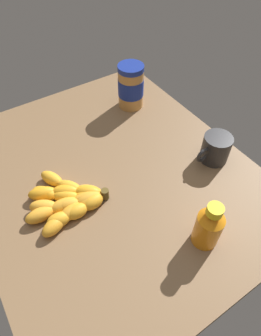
% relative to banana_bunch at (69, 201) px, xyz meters
% --- Properties ---
extents(ground_plane, '(0.90, 0.74, 0.03)m').
position_rel_banana_bunch_xyz_m(ground_plane, '(0.04, -0.15, -0.03)').
color(ground_plane, brown).
extents(banana_bunch, '(0.21, 0.22, 0.04)m').
position_rel_banana_bunch_xyz_m(banana_bunch, '(0.00, 0.00, 0.00)').
color(banana_bunch, gold).
rests_on(banana_bunch, ground_plane).
extents(peanut_butter_jar, '(0.09, 0.09, 0.15)m').
position_rel_banana_bunch_xyz_m(peanut_butter_jar, '(0.27, -0.37, 0.06)').
color(peanut_butter_jar, '#BF8442').
rests_on(peanut_butter_jar, ground_plane).
extents(honey_bottle, '(0.06, 0.06, 0.14)m').
position_rel_banana_bunch_xyz_m(honey_bottle, '(-0.27, -0.23, 0.04)').
color(honey_bottle, orange).
rests_on(honey_bottle, ground_plane).
extents(coffee_mug, '(0.08, 0.12, 0.08)m').
position_rel_banana_bunch_xyz_m(coffee_mug, '(-0.08, -0.43, 0.02)').
color(coffee_mug, '#262628').
rests_on(coffee_mug, ground_plane).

